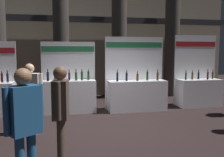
{
  "coord_description": "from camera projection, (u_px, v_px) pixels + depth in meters",
  "views": [
    {
      "loc": [
        -1.16,
        -5.96,
        1.91
      ],
      "look_at": [
        0.15,
        0.56,
        1.2
      ],
      "focal_mm": 39.69,
      "sensor_mm": 36.0,
      "label": 1
    }
  ],
  "objects": [
    {
      "name": "exhibitor_booth_2",
      "position": [
        136.0,
        92.0,
        8.12
      ],
      "size": [
        1.99,
        0.66,
        2.41
      ],
      "color": "white",
      "rests_on": "ground_plane"
    },
    {
      "name": "visitor_4",
      "position": [
        61.0,
        107.0,
        4.11
      ],
      "size": [
        0.29,
        0.56,
        1.68
      ],
      "rotation": [
        0.0,
        0.0,
        4.57
      ],
      "color": "#47382D",
      "rests_on": "ground_plane"
    },
    {
      "name": "ground_plane",
      "position": [
        110.0,
        128.0,
        6.24
      ],
      "size": [
        25.31,
        25.31,
        0.0
      ],
      "primitive_type": "plane",
      "color": "black"
    },
    {
      "name": "hall_colonnade",
      "position": [
        89.0,
        30.0,
        10.56
      ],
      "size": [
        12.65,
        1.24,
        5.96
      ],
      "color": "tan",
      "rests_on": "ground_plane"
    },
    {
      "name": "exhibitor_booth_1",
      "position": [
        69.0,
        93.0,
        7.86
      ],
      "size": [
        1.73,
        0.66,
        2.24
      ],
      "color": "white",
      "rests_on": "ground_plane"
    },
    {
      "name": "exhibitor_booth_3",
      "position": [
        198.0,
        89.0,
        8.79
      ],
      "size": [
        1.59,
        0.66,
        2.51
      ],
      "color": "white",
      "rests_on": "ground_plane"
    },
    {
      "name": "visitor_2",
      "position": [
        30.0,
        92.0,
        5.67
      ],
      "size": [
        0.58,
        0.29,
        1.65
      ],
      "rotation": [
        0.0,
        0.0,
        6.13
      ],
      "color": "#ADA393",
      "rests_on": "ground_plane"
    },
    {
      "name": "visitor_0",
      "position": [
        25.0,
        119.0,
        3.28
      ],
      "size": [
        0.47,
        0.43,
        1.7
      ],
      "rotation": [
        0.0,
        0.0,
        3.74
      ],
      "color": "navy",
      "rests_on": "ground_plane"
    }
  ]
}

